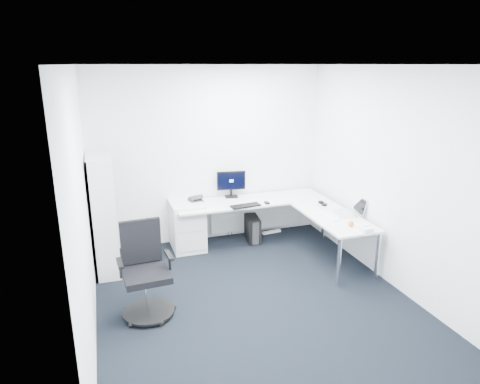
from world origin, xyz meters
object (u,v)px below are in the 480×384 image
object	(u,v)px
bookshelf	(104,214)
monitor	(231,184)
laptop	(345,206)
task_chair	(146,272)
l_desk	(258,228)

from	to	relation	value
bookshelf	monitor	bearing A→B (deg)	15.26
laptop	task_chair	bearing A→B (deg)	-156.82
task_chair	monitor	size ratio (longest dim) A/B	2.37
task_chair	monitor	xyz separation A→B (m)	(1.55, 1.86, 0.37)
bookshelf	laptop	distance (m)	3.29
bookshelf	task_chair	bearing A→B (deg)	-73.57
monitor	bookshelf	bearing A→B (deg)	-156.39
task_chair	monitor	world-z (taller)	monitor
l_desk	bookshelf	distance (m)	2.22
l_desk	laptop	distance (m)	1.33
bookshelf	task_chair	world-z (taller)	bookshelf
monitor	l_desk	bearing A→B (deg)	-59.29
l_desk	bookshelf	size ratio (longest dim) A/B	1.48
task_chair	laptop	size ratio (longest dim) A/B	2.95
task_chair	laptop	bearing A→B (deg)	7.94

